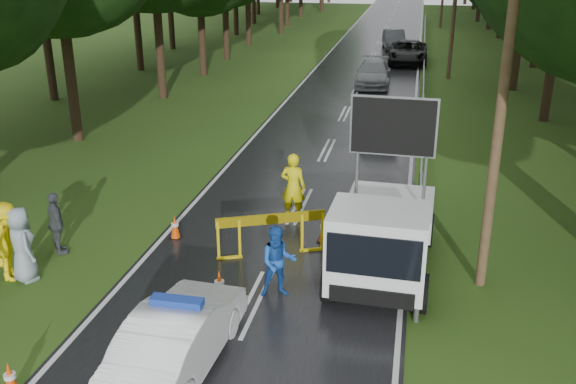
% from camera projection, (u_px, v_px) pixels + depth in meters
% --- Properties ---
extents(ground, '(160.00, 160.00, 0.00)m').
position_uv_depth(ground, '(253.00, 304.00, 14.76)').
color(ground, '#274213').
rests_on(ground, ground).
extents(road, '(7.00, 140.00, 0.02)m').
position_uv_depth(road, '(366.00, 70.00, 42.17)').
color(road, black).
rests_on(road, ground).
extents(guardrail, '(0.12, 60.06, 0.70)m').
position_uv_depth(guardrail, '(424.00, 64.00, 40.98)').
color(guardrail, gray).
rests_on(guardrail, ground).
extents(utility_pole_near, '(1.40, 0.24, 10.00)m').
position_uv_depth(utility_pole_near, '(505.00, 77.00, 13.79)').
color(utility_pole_near, '#483121').
rests_on(utility_pole_near, ground).
extents(police_sedan, '(1.66, 4.20, 1.50)m').
position_uv_depth(police_sedan, '(179.00, 336.00, 12.36)').
color(police_sedan, white).
rests_on(police_sedan, ground).
extents(work_truck, '(2.54, 5.35, 4.19)m').
position_uv_depth(work_truck, '(383.00, 234.00, 15.62)').
color(work_truck, gray).
rests_on(work_truck, ground).
extents(barrier, '(2.68, 1.21, 1.20)m').
position_uv_depth(barrier, '(271.00, 224.00, 16.72)').
color(barrier, '#D7B70B').
rests_on(barrier, ground).
extents(officer, '(0.78, 0.54, 2.06)m').
position_uv_depth(officer, '(293.00, 187.00, 18.96)').
color(officer, yellow).
rests_on(officer, ground).
extents(civilian, '(1.02, 0.90, 1.76)m').
position_uv_depth(civilian, '(278.00, 262.00, 14.81)').
color(civilian, '#1A4EAB').
rests_on(civilian, ground).
extents(bystander_left, '(1.03, 1.43, 2.00)m').
position_uv_depth(bystander_left, '(7.00, 242.00, 15.53)').
color(bystander_left, yellow).
rests_on(bystander_left, ground).
extents(bystander_mid, '(1.00, 1.02, 1.72)m').
position_uv_depth(bystander_mid, '(56.00, 224.00, 16.87)').
color(bystander_mid, '#474B4F').
rests_on(bystander_mid, ground).
extents(bystander_right, '(1.10, 1.06, 1.91)m').
position_uv_depth(bystander_right, '(22.00, 244.00, 15.49)').
color(bystander_right, '#8B9CA7').
rests_on(bystander_right, ground).
extents(queue_car_first, '(1.70, 4.00, 1.35)m').
position_uv_depth(queue_car_first, '(383.00, 120.00, 27.44)').
color(queue_car_first, '#464A4F').
rests_on(queue_car_first, ground).
extents(queue_car_second, '(2.07, 4.85, 1.40)m').
position_uv_depth(queue_car_second, '(373.00, 73.00, 37.33)').
color(queue_car_second, '#999CA1').
rests_on(queue_car_second, ground).
extents(queue_car_third, '(2.58, 5.57, 1.55)m').
position_uv_depth(queue_car_third, '(408.00, 52.00, 44.10)').
color(queue_car_third, black).
rests_on(queue_car_third, ground).
extents(queue_car_fourth, '(2.14, 4.59, 1.46)m').
position_uv_depth(queue_car_fourth, '(394.00, 39.00, 50.37)').
color(queue_car_fourth, '#45484D').
rests_on(queue_car_fourth, ground).
extents(cone_near_left, '(0.35, 0.35, 0.74)m').
position_uv_depth(cone_near_left, '(10.00, 380.00, 11.62)').
color(cone_near_left, black).
rests_on(cone_near_left, ground).
extents(cone_center, '(0.37, 0.37, 0.78)m').
position_uv_depth(cone_center, '(219.00, 286.00, 14.77)').
color(cone_center, black).
rests_on(cone_center, ground).
extents(cone_far, '(0.36, 0.36, 0.77)m').
position_uv_depth(cone_far, '(324.00, 230.00, 17.69)').
color(cone_far, black).
rests_on(cone_far, ground).
extents(cone_left_mid, '(0.33, 0.33, 0.70)m').
position_uv_depth(cone_left_mid, '(175.00, 227.00, 17.93)').
color(cone_left_mid, black).
rests_on(cone_left_mid, ground).
extents(cone_right, '(0.35, 0.35, 0.74)m').
position_uv_depth(cone_right, '(381.00, 271.00, 15.47)').
color(cone_right, black).
rests_on(cone_right, ground).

